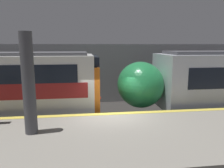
{
  "coord_description": "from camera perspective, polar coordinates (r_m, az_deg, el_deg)",
  "views": [
    {
      "loc": [
        -1.18,
        -8.97,
        4.01
      ],
      "look_at": [
        0.16,
        0.8,
        2.24
      ],
      "focal_mm": 35.0,
      "sensor_mm": 36.0,
      "label": 1
    }
  ],
  "objects": [
    {
      "name": "ground_plane",
      "position": [
        9.9,
        -0.27,
        -13.76
      ],
      "size": [
        120.0,
        120.0,
        0.0
      ],
      "primitive_type": "plane",
      "color": "#33302D"
    },
    {
      "name": "platform",
      "position": [
        7.65,
        2.02,
        -16.63
      ],
      "size": [
        40.0,
        4.49,
        1.14
      ],
      "color": "gray",
      "rests_on": "ground"
    },
    {
      "name": "station_rear_barrier",
      "position": [
        15.28,
        -3.28,
        2.7
      ],
      "size": [
        50.0,
        0.15,
        4.08
      ],
      "color": "#939399",
      "rests_on": "ground"
    },
    {
      "name": "support_pillar_near",
      "position": [
        7.46,
        -20.97,
        -0.02
      ],
      "size": [
        0.4,
        0.4,
        3.3
      ],
      "color": "#47474C",
      "rests_on": "platform"
    }
  ]
}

